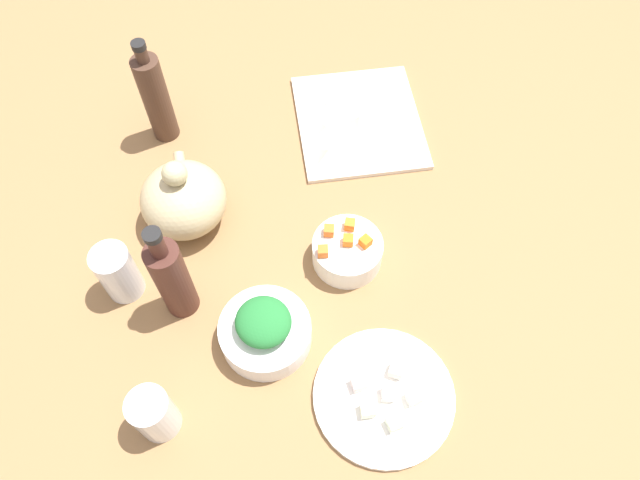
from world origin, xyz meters
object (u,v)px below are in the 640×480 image
Objects in this scene: bowl_greens at (266,333)px; bottle_1 at (172,278)px; plate_tofu at (384,396)px; teapot at (183,199)px; cutting_board at (359,122)px; drinking_glass_1 at (118,273)px; drinking_glass_0 at (154,414)px; bowl_carrots at (347,252)px; bottle_0 at (156,97)px.

bottle_1 is (8.92, 13.62, 7.33)cm from bowl_greens.
plate_tofu is 0.96× the size of bottle_1.
plate_tofu is 1.31× the size of teapot.
plate_tofu is at bearing 172.54° from cutting_board.
bowl_greens is 27.36cm from drinking_glass_1.
drinking_glass_0 is (-55.98, 43.13, 4.67)cm from cutting_board.
teapot is at bearing -9.80° from drinking_glass_0.
cutting_board is 58.36cm from plate_tofu.
cutting_board is 1.20× the size of bottle_1.
drinking_glass_0 is (-37.99, 6.56, -1.18)cm from teapot.
drinking_glass_1 is at bearing 59.71° from bowl_greens.
drinking_glass_1 reaches higher than drinking_glass_0.
plate_tofu is 21.93cm from bowl_greens.
plate_tofu is 26.22cm from bowl_carrots.
drinking_glass_1 is at bearing 12.05° from drinking_glass_0.
drinking_glass_1 is at bearing 56.70° from plate_tofu.
bowl_greens is 1.49× the size of drinking_glass_0.
cutting_board is 1.20× the size of bottle_0.
drinking_glass_0 is at bearing 170.20° from teapot.
teapot is 1.68× the size of drinking_glass_0.
bowl_greens reaches higher than cutting_board.
drinking_glass_1 is (4.78, 9.84, -4.08)cm from bottle_1.
bowl_greens is 20.86cm from bowl_carrots.
bottle_1 is at bearing -177.96° from bottle_0.
bottle_0 is at bearing 84.22° from cutting_board.
drinking_glass_1 is (26.86, 40.89, 5.15)cm from plate_tofu.
plate_tofu is at bearing -93.03° from drinking_glass_0.
bowl_greens is 29.36cm from teapot.
bottle_1 is (-35.79, 38.63, 9.33)cm from cutting_board.
bowl_greens is 0.65× the size of bottle_1.
cutting_board is at bearing -47.19° from bottle_1.
bowl_greens is 21.51cm from drinking_glass_0.
plate_tofu reaches higher than cutting_board.
cutting_board is at bearing -63.81° from teapot.
bottle_0 is (22.05, 3.47, 3.99)cm from teapot.
drinking_glass_0 is (-11.28, 18.12, 2.66)cm from bowl_greens.
bowl_greens is 1.22× the size of bowl_carrots.
bowl_carrots is 1.22× the size of drinking_glass_0.
drinking_glass_0 is at bearing 142.39° from cutting_board.
teapot is at bearing 36.03° from plate_tofu.
drinking_glass_0 reaches higher than cutting_board.
drinking_glass_1 reaches higher than plate_tofu.
bowl_carrots reaches higher than cutting_board.
bowl_carrots is 0.53× the size of bottle_1.
plate_tofu is 0.96× the size of bottle_0.
teapot is (39.87, 29.00, 5.75)cm from plate_tofu.
drinking_glass_0 is at bearing 167.42° from bottle_1.
teapot is 18.25cm from bottle_1.
bowl_carrots is at bearing -116.24° from teapot.
bottle_0 is at bearing 8.94° from teapot.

